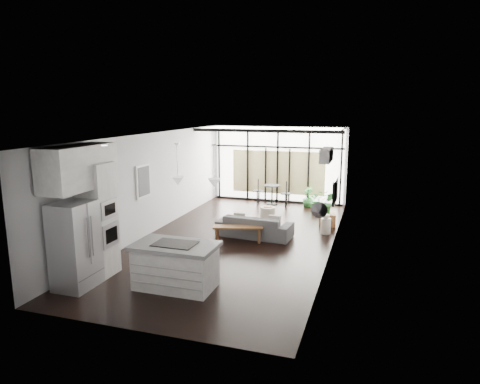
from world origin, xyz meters
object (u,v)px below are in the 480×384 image
Objects in this scene: island at (176,266)px; milk_can at (326,224)px; sofa at (255,222)px; fridge at (75,245)px; pouf at (268,213)px; tv at (335,191)px; console_bench at (238,234)px.

island reaches higher than milk_can.
island is 3.76m from sofa.
pouf is (2.34, 6.18, -0.67)m from fridge.
pouf is 2.78m from tv.
island is 1.99m from fridge.
milk_can is (2.40, 4.57, -0.17)m from island.
island is 5.11m from tv.
sofa is at bearing 60.37° from fridge.
tv is at bearing -31.40° from pouf.
console_bench is at bearing -153.98° from tv.
fridge is 1.57× the size of tv.
pouf is at bearing 85.59° from island.
tv is at bearing 11.34° from console_bench.
tv is at bearing 47.03° from fridge.
sofa is at bearing 49.15° from console_bench.
sofa reaches higher than console_bench.
milk_can reaches higher than pouf.
sofa reaches higher than pouf.
sofa is 3.67× the size of milk_can.
console_bench is (0.28, 3.13, -0.24)m from island.
fridge is 4.32m from console_bench.
console_bench is at bearing 85.27° from island.
fridge is at bearing -134.84° from console_bench.
sofa is at bearing -87.04° from pouf.
fridge is at bearing 64.75° from sofa.
console_bench is at bearing 68.21° from sofa.
fridge is 6.70m from milk_can.
tv is (0.25, -0.29, 1.02)m from milk_can.
tv reaches higher than milk_can.
fridge reaches higher than console_bench.
console_bench is 2.35× the size of milk_can.
milk_can is at bearing 130.80° from tv.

